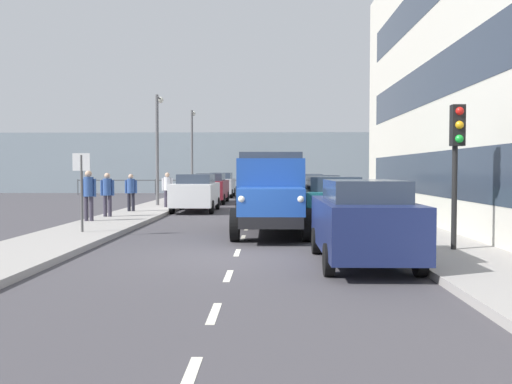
# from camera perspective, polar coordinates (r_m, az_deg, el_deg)

# --- Properties ---
(ground_plane) EXTENTS (80.00, 80.00, 0.00)m
(ground_plane) POSITION_cam_1_polar(r_m,az_deg,el_deg) (22.74, -0.49, -2.53)
(ground_plane) COLOR #423F44
(sidewalk_left) EXTENTS (2.36, 39.34, 0.15)m
(sidewalk_left) POSITION_cam_1_polar(r_m,az_deg,el_deg) (23.08, 11.44, -2.32)
(sidewalk_left) COLOR #9E9993
(sidewalk_left) RESTS_ON ground_plane
(sidewalk_right) EXTENTS (2.36, 39.34, 0.15)m
(sidewalk_right) POSITION_cam_1_polar(r_m,az_deg,el_deg) (23.38, -12.27, -2.27)
(sidewalk_right) COLOR #9E9993
(sidewalk_right) RESTS_ON ground_plane
(road_centreline_markings) EXTENTS (0.12, 36.24, 0.01)m
(road_centreline_markings) POSITION_cam_1_polar(r_m,az_deg,el_deg) (22.72, -0.49, -2.53)
(road_centreline_markings) COLOR silver
(road_centreline_markings) RESTS_ON ground_plane
(sea_horizon) EXTENTS (80.00, 0.80, 5.00)m
(sea_horizon) POSITION_cam_1_polar(r_m,az_deg,el_deg) (45.33, 0.44, 3.05)
(sea_horizon) COLOR #84939E
(sea_horizon) RESTS_ON ground_plane
(seawall_railing) EXTENTS (28.08, 0.08, 1.20)m
(seawall_railing) POSITION_cam_1_polar(r_m,az_deg,el_deg) (41.74, 0.36, 0.94)
(seawall_railing) COLOR #4C5156
(seawall_railing) RESTS_ON ground_plane
(truck_vintage_blue) EXTENTS (2.17, 5.64, 2.43)m
(truck_vintage_blue) POSITION_cam_1_polar(r_m,az_deg,el_deg) (15.94, 1.54, -0.36)
(truck_vintage_blue) COLOR black
(truck_vintage_blue) RESTS_ON ground_plane
(car_navy_kerbside_near) EXTENTS (1.82, 4.26, 1.72)m
(car_navy_kerbside_near) POSITION_cam_1_polar(r_m,az_deg,el_deg) (11.35, 11.02, -2.93)
(car_navy_kerbside_near) COLOR navy
(car_navy_kerbside_near) RESTS_ON ground_plane
(car_teal_kerbside_1) EXTENTS (1.87, 3.96, 1.72)m
(car_teal_kerbside_1) POSITION_cam_1_polar(r_m,az_deg,el_deg) (16.86, 7.84, -1.20)
(car_teal_kerbside_1) COLOR #1E6670
(car_teal_kerbside_1) RESTS_ON ground_plane
(car_black_kerbside_2) EXTENTS (1.81, 4.57, 1.72)m
(car_black_kerbside_2) POSITION_cam_1_polar(r_m,az_deg,el_deg) (21.60, 6.42, -0.42)
(car_black_kerbside_2) COLOR black
(car_black_kerbside_2) RESTS_ON ground_plane
(car_grey_kerbside_3) EXTENTS (1.79, 4.26, 1.72)m
(car_grey_kerbside_3) POSITION_cam_1_polar(r_m,az_deg,el_deg) (27.81, 5.29, 0.19)
(car_grey_kerbside_3) COLOR slate
(car_grey_kerbside_3) RESTS_ON ground_plane
(car_white_oppositeside_0) EXTENTS (1.92, 4.38, 1.72)m
(car_white_oppositeside_0) POSITION_cam_1_polar(r_m,az_deg,el_deg) (25.35, -6.28, -0.01)
(car_white_oppositeside_0) COLOR white
(car_white_oppositeside_0) RESTS_ON ground_plane
(car_maroon_oppositeside_1) EXTENTS (1.87, 4.67, 1.72)m
(car_maroon_oppositeside_1) POSITION_cam_1_polar(r_m,az_deg,el_deg) (31.77, -4.73, 0.46)
(car_maroon_oppositeside_1) COLOR maroon
(car_maroon_oppositeside_1) RESTS_ON ground_plane
(car_silver_oppositeside_2) EXTENTS (1.81, 4.24, 1.72)m
(car_silver_oppositeside_2) POSITION_cam_1_polar(r_m,az_deg,el_deg) (38.54, -3.65, 0.79)
(car_silver_oppositeside_2) COLOR #B7BABF
(car_silver_oppositeside_2) RESTS_ON ground_plane
(pedestrian_strolling) EXTENTS (0.53, 0.34, 1.76)m
(pedestrian_strolling) POSITION_cam_1_polar(r_m,az_deg,el_deg) (19.84, -17.05, 0.09)
(pedestrian_strolling) COLOR #383342
(pedestrian_strolling) RESTS_ON sidewalk_right
(pedestrian_by_lamp) EXTENTS (0.53, 0.34, 1.66)m
(pedestrian_by_lamp) POSITION_cam_1_polar(r_m,az_deg,el_deg) (21.50, -15.23, 0.11)
(pedestrian_by_lamp) COLOR #383342
(pedestrian_by_lamp) RESTS_ON sidewalk_right
(pedestrian_near_railing) EXTENTS (0.53, 0.34, 1.60)m
(pedestrian_near_railing) POSITION_cam_1_polar(r_m,az_deg,el_deg) (24.05, -12.90, 0.26)
(pedestrian_near_railing) COLOR black
(pedestrian_near_railing) RESTS_ON sidewalk_right
(pedestrian_couple_a) EXTENTS (0.53, 0.34, 1.65)m
(pedestrian_couple_a) POSITION_cam_1_polar(r_m,az_deg,el_deg) (26.32, -9.22, 0.53)
(pedestrian_couple_a) COLOR #383342
(pedestrian_couple_a) RESTS_ON sidewalk_right
(traffic_light_near) EXTENTS (0.28, 0.41, 3.20)m
(traffic_light_near) POSITION_cam_1_polar(r_m,az_deg,el_deg) (12.86, 20.18, 4.62)
(traffic_light_near) COLOR black
(traffic_light_near) RESTS_ON sidewalk_left
(lamp_post_promenade) EXTENTS (0.32, 1.14, 5.55)m
(lamp_post_promenade) POSITION_cam_1_polar(r_m,az_deg,el_deg) (28.21, -10.19, 5.53)
(lamp_post_promenade) COLOR #59595B
(lamp_post_promenade) RESTS_ON sidewalk_right
(lamp_post_far) EXTENTS (0.32, 1.14, 6.05)m
(lamp_post_far) POSITION_cam_1_polar(r_m,az_deg,el_deg) (39.75, -6.66, 4.99)
(lamp_post_far) COLOR #59595B
(lamp_post_far) RESTS_ON sidewalk_right
(street_sign) EXTENTS (0.50, 0.07, 2.25)m
(street_sign) POSITION_cam_1_polar(r_m,az_deg,el_deg) (16.38, -17.72, 1.37)
(street_sign) COLOR #4C4C4C
(street_sign) RESTS_ON sidewalk_right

